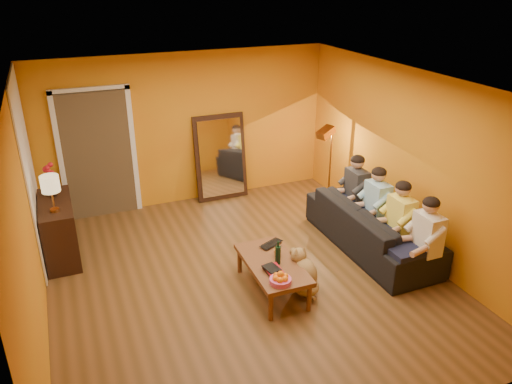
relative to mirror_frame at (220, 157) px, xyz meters
name	(u,v)px	position (x,y,z in m)	size (l,w,h in m)	color
room_shell	(235,179)	(-0.55, -2.26, 0.54)	(5.00, 5.50, 2.60)	brown
white_accent	(29,170)	(-3.04, -0.88, 0.54)	(0.02, 1.90, 2.58)	white
doorway_recess	(97,153)	(-2.05, 0.20, 0.29)	(1.06, 0.30, 2.10)	#3F2D19
door_jamb_left	(61,160)	(-2.62, 0.08, 0.29)	(0.08, 0.06, 2.20)	white
door_jamb_right	(134,151)	(-1.48, 0.08, 0.29)	(0.08, 0.06, 2.20)	white
door_header	(89,89)	(-2.05, 0.08, 1.36)	(1.22, 0.06, 0.08)	white
mirror_frame	(220,157)	(0.00, 0.00, 0.00)	(0.92, 0.06, 1.52)	black
mirror_glass	(221,158)	(0.00, -0.04, 0.00)	(0.78, 0.02, 1.36)	white
sideboard	(59,230)	(-2.79, -1.08, -0.34)	(0.44, 1.18, 0.85)	black
table_lamp	(52,194)	(-2.79, -1.38, 0.34)	(0.24, 0.24, 0.51)	beige
sofa	(371,227)	(1.45, -2.58, -0.42)	(0.92, 2.35, 0.69)	black
coffee_table	(272,276)	(-0.34, -3.02, -0.55)	(0.62, 1.22, 0.42)	brown
floor_lamp	(330,169)	(1.55, -1.15, -0.04)	(0.30, 0.24, 1.44)	#BF7B38
dog	(305,271)	(0.02, -3.20, -0.46)	(0.33, 0.51, 0.60)	#A6864B
person_far_left	(427,240)	(1.58, -3.58, -0.15)	(0.70, 0.44, 1.22)	silver
person_mid_left	(400,222)	(1.58, -3.03, -0.15)	(0.70, 0.44, 1.22)	#F8E952
person_mid_right	(377,206)	(1.58, -2.48, -0.15)	(0.70, 0.44, 1.22)	#99CEEC
person_far_right	(356,192)	(1.58, -1.93, -0.15)	(0.70, 0.44, 1.22)	#2E2E33
fruit_bowl	(281,277)	(-0.44, -3.47, -0.26)	(0.26, 0.26, 0.16)	#D54B8E
wine_bottle	(278,253)	(-0.29, -3.07, -0.18)	(0.07, 0.07, 0.31)	black
tumbler	(277,252)	(-0.22, -2.90, -0.29)	(0.11, 0.11, 0.10)	#B27F3F
laptop	(274,245)	(-0.16, -2.67, -0.33)	(0.34, 0.22, 0.03)	black
book_lower	(266,273)	(-0.52, -3.22, -0.33)	(0.17, 0.23, 0.02)	black
book_mid	(266,271)	(-0.51, -3.21, -0.31)	(0.19, 0.26, 0.02)	red
book_upper	(266,270)	(-0.52, -3.23, -0.29)	(0.16, 0.22, 0.02)	black
vase	(52,190)	(-2.79, -0.83, 0.17)	(0.16, 0.16, 0.17)	black
flowers	(49,171)	(-2.79, -0.83, 0.47)	(0.17, 0.17, 0.51)	red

